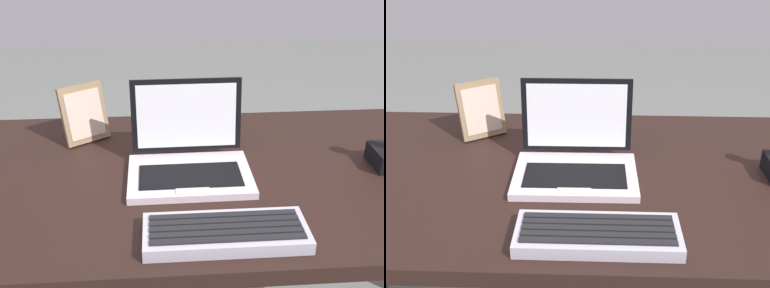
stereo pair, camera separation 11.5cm
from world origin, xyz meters
TOP-DOWN VIEW (x-y plane):
  - desk at (0.00, 0.00)m, footprint 1.71×0.74m
  - laptop_front at (-0.04, -0.00)m, footprint 0.30×0.23m
  - external_keyboard at (0.02, -0.27)m, footprint 0.33×0.13m
  - photo_frame at (-0.31, 0.21)m, footprint 0.13×0.11m

SIDE VIEW (x-z plane):
  - desk at x=0.00m, z-range 0.29..1.03m
  - external_keyboard at x=0.02m, z-range 0.74..0.77m
  - laptop_front at x=-0.04m, z-range 0.67..0.89m
  - photo_frame at x=-0.31m, z-range 0.74..0.90m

